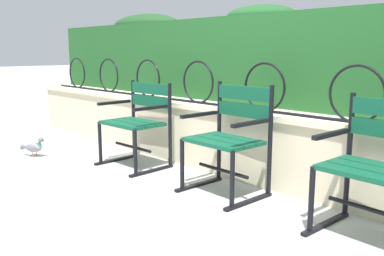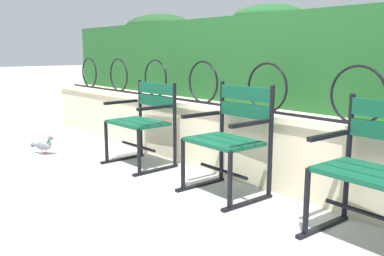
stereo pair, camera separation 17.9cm
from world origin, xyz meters
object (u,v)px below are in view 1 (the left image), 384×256
object	(u,v)px
park_chair_right	(379,164)
pigeon_far_side	(34,147)
park_chair_left	(138,120)
park_chair_centre	(230,136)

from	to	relation	value
park_chair_right	pigeon_far_side	xyz separation A→B (m)	(-3.43, -0.69, -0.35)
park_chair_right	pigeon_far_side	distance (m)	3.51
park_chair_left	pigeon_far_side	world-z (taller)	park_chair_left
park_chair_right	park_chair_left	bearing A→B (deg)	-178.59
park_chair_left	park_chair_right	world-z (taller)	park_chair_right
pigeon_far_side	park_chair_centre	bearing A→B (deg)	16.58
park_chair_right	pigeon_far_side	bearing A→B (deg)	-168.58
park_chair_left	park_chair_centre	world-z (taller)	park_chair_centre
park_chair_left	park_chair_right	distance (m)	2.36
park_chair_right	pigeon_far_side	world-z (taller)	park_chair_right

